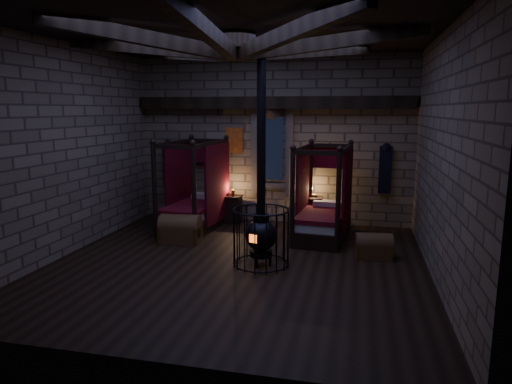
% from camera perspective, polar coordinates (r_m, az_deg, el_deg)
% --- Properties ---
extents(room, '(7.02, 7.02, 4.29)m').
position_cam_1_polar(room, '(8.40, -2.39, 16.13)').
color(room, black).
rests_on(room, ground).
extents(bed_left, '(1.26, 2.13, 2.14)m').
position_cam_1_polar(bed_left, '(11.27, -7.61, -1.88)').
color(bed_left, black).
rests_on(bed_left, ground).
extents(bed_right, '(1.23, 2.08, 2.08)m').
position_cam_1_polar(bed_right, '(10.47, 8.36, -2.92)').
color(bed_right, black).
rests_on(bed_right, ground).
extents(trunk_left, '(0.91, 0.61, 0.64)m').
position_cam_1_polar(trunk_left, '(10.17, -9.43, -4.69)').
color(trunk_left, brown).
rests_on(trunk_left, ground).
extents(trunk_right, '(0.74, 0.52, 0.51)m').
position_cam_1_polar(trunk_right, '(9.33, 14.50, -6.63)').
color(trunk_right, brown).
rests_on(trunk_right, ground).
extents(nightstand_left, '(0.46, 0.44, 0.87)m').
position_cam_1_polar(nightstand_left, '(11.76, -2.89, -2.10)').
color(nightstand_left, black).
rests_on(nightstand_left, ground).
extents(nightstand_right, '(0.48, 0.46, 0.82)m').
position_cam_1_polar(nightstand_right, '(11.43, 7.10, -2.44)').
color(nightstand_right, black).
rests_on(nightstand_right, ground).
extents(stove, '(1.06, 1.06, 4.05)m').
position_cam_1_polar(stove, '(8.50, 0.64, -5.04)').
color(stove, black).
rests_on(stove, ground).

